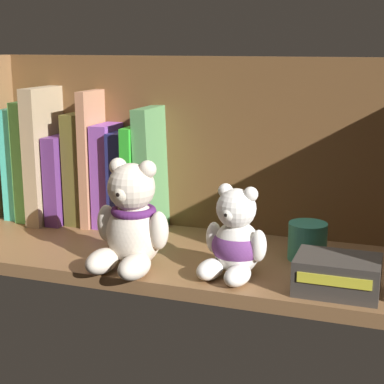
% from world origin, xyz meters
% --- Properties ---
extents(shelf_board, '(0.78, 0.26, 0.02)m').
position_xyz_m(shelf_board, '(0.00, 0.00, 0.01)').
color(shelf_board, brown).
rests_on(shelf_board, ground).
extents(shelf_back_panel, '(0.81, 0.01, 0.31)m').
position_xyz_m(shelf_back_panel, '(0.00, 0.14, 0.16)').
color(shelf_back_panel, brown).
rests_on(shelf_back_panel, ground).
extents(book_0, '(0.03, 0.10, 0.20)m').
position_xyz_m(book_0, '(-0.36, 0.11, 0.12)').
color(book_0, '#41C9B9').
rests_on(book_0, shelf_board).
extents(book_1, '(0.03, 0.12, 0.21)m').
position_xyz_m(book_1, '(-0.33, 0.11, 0.13)').
color(book_1, '#59B758').
rests_on(book_1, shelf_board).
extents(book_2, '(0.03, 0.15, 0.24)m').
position_xyz_m(book_2, '(-0.30, 0.11, 0.14)').
color(book_2, tan).
rests_on(book_2, shelf_board).
extents(book_3, '(0.03, 0.12, 0.16)m').
position_xyz_m(book_3, '(-0.27, 0.11, 0.10)').
color(book_3, '#5B2D71').
rests_on(book_3, shelf_board).
extents(book_4, '(0.03, 0.09, 0.20)m').
position_xyz_m(book_4, '(-0.24, 0.11, 0.12)').
color(book_4, brown).
rests_on(book_4, shelf_board).
extents(book_5, '(0.02, 0.10, 0.24)m').
position_xyz_m(book_5, '(-0.21, 0.11, 0.14)').
color(book_5, '#B57A58').
rests_on(book_5, shelf_board).
extents(book_6, '(0.03, 0.09, 0.18)m').
position_xyz_m(book_6, '(-0.18, 0.11, 0.11)').
color(book_6, purple).
rests_on(book_6, shelf_board).
extents(book_7, '(0.03, 0.11, 0.17)m').
position_xyz_m(book_7, '(-0.15, 0.11, 0.10)').
color(book_7, navy).
rests_on(book_7, shelf_board).
extents(book_8, '(0.02, 0.14, 0.18)m').
position_xyz_m(book_8, '(-0.12, 0.11, 0.11)').
color(book_8, green).
rests_on(book_8, shelf_board).
extents(book_9, '(0.03, 0.12, 0.21)m').
position_xyz_m(book_9, '(-0.10, 0.11, 0.13)').
color(book_9, '#558F54').
rests_on(book_9, shelf_board).
extents(teddy_bear_larger, '(0.12, 0.12, 0.16)m').
position_xyz_m(teddy_bear_larger, '(-0.06, -0.08, 0.09)').
color(teddy_bear_larger, beige).
rests_on(teddy_bear_larger, shelf_board).
extents(teddy_bear_smaller, '(0.10, 0.10, 0.13)m').
position_xyz_m(teddy_bear_smaller, '(0.09, -0.06, 0.07)').
color(teddy_bear_smaller, white).
rests_on(teddy_bear_smaller, shelf_board).
extents(pillar_candle, '(0.06, 0.06, 0.06)m').
position_xyz_m(pillar_candle, '(0.18, 0.03, 0.05)').
color(pillar_candle, '#2D7A66').
rests_on(pillar_candle, shelf_board).
extents(small_product_box, '(0.11, 0.08, 0.05)m').
position_xyz_m(small_product_box, '(0.23, -0.08, 0.04)').
color(small_product_box, '#38332D').
rests_on(small_product_box, shelf_board).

